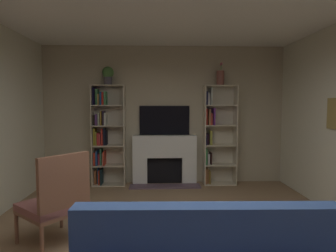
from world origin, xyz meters
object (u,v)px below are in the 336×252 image
object	(u,v)px
fireplace	(165,158)
bookshelf_left	(105,134)
tv	(164,120)
bookshelf_right	(216,134)
potted_plant	(108,75)
vase_with_flowers	(220,78)
armchair	(56,201)

from	to	relation	value
fireplace	bookshelf_left	size ratio (longest dim) A/B	0.69
tv	bookshelf_right	size ratio (longest dim) A/B	0.51
bookshelf_right	bookshelf_left	bearing A→B (deg)	179.94
fireplace	potted_plant	distance (m)	2.05
bookshelf_right	vase_with_flowers	size ratio (longest dim) A/B	4.41
tv	bookshelf_left	world-z (taller)	bookshelf_left
fireplace	bookshelf_right	size ratio (longest dim) A/B	0.69
bookshelf_right	potted_plant	world-z (taller)	potted_plant
tv	vase_with_flowers	xyz separation A→B (m)	(1.13, -0.12, 0.87)
potted_plant	armchair	bearing A→B (deg)	-94.56
tv	bookshelf_right	distance (m)	1.10
vase_with_flowers	potted_plant	bearing A→B (deg)	179.99
bookshelf_left	armchair	size ratio (longest dim) A/B	1.87
tv	armchair	size ratio (longest dim) A/B	0.95
tv	fireplace	bearing A→B (deg)	-90.00
bookshelf_left	bookshelf_right	size ratio (longest dim) A/B	1.00
tv	bookshelf_right	xyz separation A→B (m)	(1.05, -0.09, -0.29)
fireplace	bookshelf_left	distance (m)	1.31
potted_plant	tv	bearing A→B (deg)	6.05
bookshelf_right	fireplace	bearing A→B (deg)	179.59
bookshelf_left	vase_with_flowers	bearing A→B (deg)	-0.77
tv	vase_with_flowers	size ratio (longest dim) A/B	2.24
fireplace	bookshelf_right	world-z (taller)	bookshelf_right
bookshelf_left	tv	bearing A→B (deg)	4.19
tv	potted_plant	xyz separation A→B (m)	(-1.13, -0.12, 0.92)
tv	potted_plant	bearing A→B (deg)	-173.95
fireplace	bookshelf_left	bearing A→B (deg)	-179.76
bookshelf_left	bookshelf_right	world-z (taller)	same
vase_with_flowers	tv	bearing A→B (deg)	173.93
fireplace	vase_with_flowers	size ratio (longest dim) A/B	3.06
fireplace	bookshelf_right	xyz separation A→B (m)	(1.05, -0.01, 0.49)
fireplace	potted_plant	bearing A→B (deg)	-178.17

